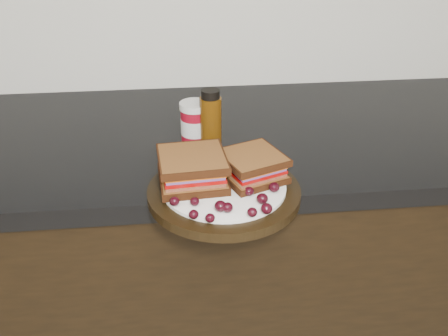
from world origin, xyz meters
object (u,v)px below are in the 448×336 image
Objects in this scene: sandwich_left at (192,169)px; condiment_jar at (195,123)px; oil_bottle at (211,119)px; plate at (224,192)px.

sandwich_left is 0.21m from condiment_jar.
oil_bottle reaches higher than sandwich_left.
condiment_jar reaches higher than sandwich_left.
condiment_jar is at bearing 81.39° from sandwich_left.
condiment_jar reaches higher than plate.
oil_bottle is at bearing 91.78° from plate.
oil_bottle is (0.05, 0.19, 0.01)m from sandwich_left.
oil_bottle reaches higher than plate.
plate is 0.24m from condiment_jar.
sandwich_left is 0.92× the size of oil_bottle.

